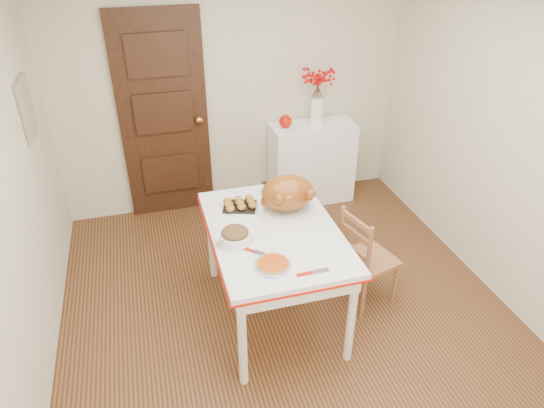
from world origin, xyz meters
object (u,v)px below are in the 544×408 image
object	(u,v)px
kitchen_table	(274,273)
turkey_platter	(288,195)
pumpkin_pie	(273,264)
chair_oak	(369,257)
sideboard	(312,163)

from	to	relation	value
kitchen_table	turkey_platter	world-z (taller)	turkey_platter
turkey_platter	pumpkin_pie	world-z (taller)	turkey_platter
kitchen_table	chair_oak	bearing A→B (deg)	-3.86
sideboard	chair_oak	world-z (taller)	sideboard
chair_oak	pumpkin_pie	bearing A→B (deg)	97.45
kitchen_table	chair_oak	size ratio (longest dim) A/B	1.56
turkey_platter	kitchen_table	bearing A→B (deg)	-137.92
sideboard	kitchen_table	world-z (taller)	sideboard
kitchen_table	pumpkin_pie	size ratio (longest dim) A/B	5.88
turkey_platter	chair_oak	bearing A→B (deg)	-31.42
sideboard	pumpkin_pie	size ratio (longest dim) A/B	3.83
kitchen_table	turkey_platter	size ratio (longest dim) A/B	2.91
chair_oak	pumpkin_pie	distance (m)	1.04
chair_oak	turkey_platter	size ratio (longest dim) A/B	1.86
kitchen_table	turkey_platter	distance (m)	0.61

